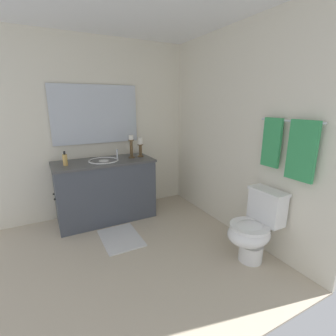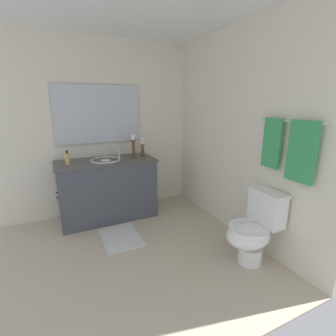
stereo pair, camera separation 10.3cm
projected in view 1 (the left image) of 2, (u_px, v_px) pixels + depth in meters
The scene contains 14 objects.
floor at pixel (127, 257), 2.62m from camera, with size 2.66×2.84×0.02m, color beige.
wall_back at pixel (236, 134), 2.94m from camera, with size 2.66×0.04×2.45m, color silver.
wall_left at pixel (92, 130), 3.43m from camera, with size 0.04×2.84×2.45m, color silver.
vanity_cabinet at pixel (106, 190), 3.38m from camera, with size 0.58×1.31×0.84m.
sink_basin at pixel (104, 164), 3.29m from camera, with size 0.40×0.40×0.24m.
mirror at pixel (96, 115), 3.36m from camera, with size 0.02×1.17×0.79m, color silver.
candle_holder_tall at pixel (140, 146), 3.49m from camera, with size 0.09×0.09×0.28m.
candle_holder_short at pixel (131, 146), 3.41m from camera, with size 0.09×0.09×0.32m.
soap_bottle at pixel (65, 160), 3.01m from camera, with size 0.06×0.06×0.18m.
toilet at pixel (254, 228), 2.47m from camera, with size 0.39×0.54×0.75m.
towel_bar at pixel (290, 121), 2.22m from camera, with size 0.02×0.02×0.64m, color silver.
towel_near_vanity at pixel (272, 143), 2.40m from camera, with size 0.20×0.03×0.48m, color #389E59.
towel_center at pixel (302, 151), 2.14m from camera, with size 0.27×0.03×0.54m, color #389E59.
bath_mat at pixel (121, 238), 2.96m from camera, with size 0.60×0.44×0.02m, color silver.
Camera 1 is at (2.22, -0.68, 1.59)m, focal length 26.15 mm.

